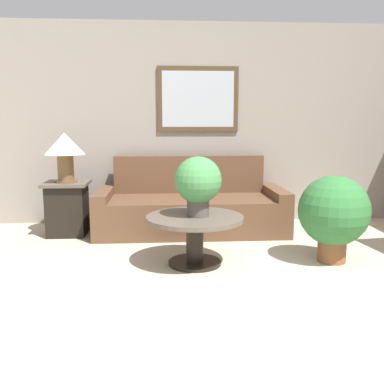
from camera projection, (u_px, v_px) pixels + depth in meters
name	position (u px, v px, depth m)	size (l,w,h in m)	color
ground_plane	(324.00, 344.00, 2.60)	(20.00, 20.00, 0.00)	#BCAD93
wall_back	(235.00, 124.00, 5.68)	(7.41, 0.09, 2.60)	gray
couch_main	(191.00, 208.00, 5.26)	(2.28, 0.94, 0.90)	brown
coffee_table	(195.00, 229.00, 4.00)	(0.91, 0.91, 0.47)	black
side_table	(68.00, 208.00, 5.09)	(0.51, 0.51, 0.63)	black
table_lamp	(65.00, 148.00, 4.97)	(0.47, 0.47, 0.58)	brown
potted_plant_on_table	(198.00, 182.00, 3.94)	(0.44, 0.44, 0.56)	#4C4742
potted_plant_floor	(334.00, 213.00, 4.06)	(0.67, 0.67, 0.84)	brown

